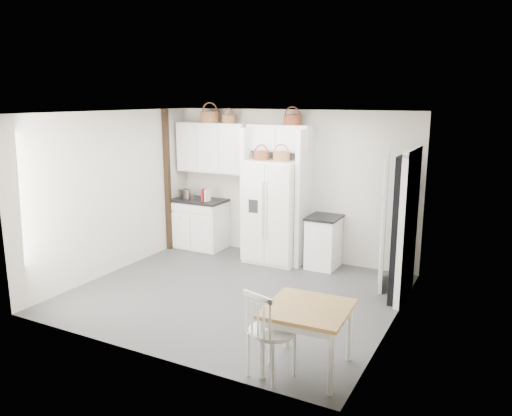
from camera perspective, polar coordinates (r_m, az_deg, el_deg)
The scene contains 27 objects.
floor at distance 7.40m, azimuth -2.38°, elevation -9.71°, with size 4.50×4.50×0.00m, color #3A3A3A.
ceiling at distance 6.85m, azimuth -2.58°, elevation 10.85°, with size 4.50×4.50×0.00m, color white.
wall_back at distance 8.77m, azimuth 4.07°, elevation 2.65°, with size 4.50×4.50×0.00m, color beige.
wall_left at distance 8.35m, azimuth -15.99°, elevation 1.69°, with size 4.00×4.00×0.00m, color beige.
wall_right at distance 6.23m, azimuth 15.77°, elevation -1.88°, with size 4.00×4.00×0.00m, color beige.
refrigerator at distance 8.59m, azimuth 2.15°, elevation -0.36°, with size 0.92×0.74×1.77m, color white.
base_cab_left at distance 9.52m, azimuth -6.44°, elevation -1.87°, with size 0.96×0.61×0.89m, color silver.
base_cab_right at distance 8.44m, azimuth 7.73°, elevation -3.98°, with size 0.48×0.57×0.84m, color silver.
dining_table at distance 5.39m, azimuth 5.88°, elevation -14.58°, with size 0.84×0.84×0.70m, color brown.
windsor_chair at distance 5.18m, azimuth 1.78°, elevation -13.91°, with size 0.48×0.44×0.99m, color silver.
counter_left at distance 9.41m, azimuth -6.50°, elevation 0.88°, with size 1.00×0.65×0.04m, color black.
counter_right at distance 8.32m, azimuth 7.82°, elevation -1.08°, with size 0.52×0.61×0.04m, color black.
toaster at distance 9.43m, azimuth -7.99°, elevation 1.58°, with size 0.28×0.16×0.19m, color silver.
cookbook_red at distance 9.24m, azimuth -6.04°, elevation 1.50°, with size 0.03×0.15×0.22m, color maroon.
cookbook_cream at distance 9.19m, azimuth -5.58°, elevation 1.44°, with size 0.03×0.14×0.22m, color beige.
basket_upper_b at distance 9.23m, azimuth -5.28°, elevation 10.33°, with size 0.35×0.35×0.21m, color brown.
basket_upper_c at distance 9.02m, azimuth -3.09°, elevation 10.12°, with size 0.26×0.26×0.15m, color brown.
basket_bridge_b at distance 8.46m, azimuth 4.16°, elevation 10.03°, with size 0.30×0.30×0.17m, color maroon.
basket_fridge_a at distance 8.43m, azimuth 0.62°, elevation 6.00°, with size 0.26×0.26×0.14m, color maroon.
basket_fridge_b at distance 8.27m, azimuth 2.92°, elevation 5.90°, with size 0.28×0.28×0.15m, color brown.
upper_cabinet at distance 9.24m, azimuth -4.92°, elevation 6.89°, with size 1.40×0.34×0.90m, color silver.
bridge_cabinet at distance 8.57m, azimuth 2.77°, elevation 8.00°, with size 1.12×0.34×0.45m, color silver.
fridge_panel_left at distance 8.81m, azimuth -0.67°, elevation 1.74°, with size 0.08×0.60×2.30m, color silver.
fridge_panel_right at distance 8.39m, azimuth 5.49°, elevation 1.13°, with size 0.08×0.60×2.30m, color silver.
trim_post at distance 9.33m, azimuth -10.08°, elevation 3.08°, with size 0.09×0.09×2.60m, color black.
doorway_void at distance 7.27m, azimuth 16.60°, elevation -2.14°, with size 0.18×0.85×2.05m, color black.
door_slab at distance 7.65m, azimuth 14.46°, elevation -1.28°, with size 0.80×0.04×2.05m, color white.
Camera 1 is at (3.43, -5.93, 2.80)m, focal length 35.00 mm.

